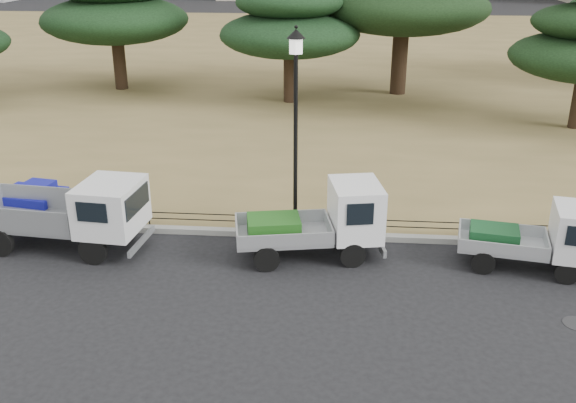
# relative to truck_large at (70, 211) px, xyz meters

# --- Properties ---
(ground) EXTENTS (220.00, 220.00, 0.00)m
(ground) POSITION_rel_truck_large_xyz_m (5.68, -1.45, -1.06)
(ground) COLOR black
(lawn) EXTENTS (120.00, 56.00, 0.15)m
(lawn) POSITION_rel_truck_large_xyz_m (5.68, 29.15, -0.99)
(lawn) COLOR olive
(lawn) RESTS_ON ground
(curb) EXTENTS (120.00, 0.25, 0.16)m
(curb) POSITION_rel_truck_large_xyz_m (5.68, 1.15, -0.98)
(curb) COLOR gray
(curb) RESTS_ON ground
(truck_large) EXTENTS (4.51, 2.11, 1.91)m
(truck_large) POSITION_rel_truck_large_xyz_m (0.00, 0.00, 0.00)
(truck_large) COLOR black
(truck_large) RESTS_ON ground
(truck_kei_front) EXTENTS (3.89, 2.20, 1.94)m
(truck_kei_front) POSITION_rel_truck_large_xyz_m (6.55, 0.11, -0.09)
(truck_kei_front) COLOR black
(truck_kei_front) RESTS_ON ground
(truck_kei_rear) EXTENTS (3.45, 1.91, 1.71)m
(truck_kei_rear) POSITION_rel_truck_large_xyz_m (11.95, -0.15, -0.21)
(truck_kei_rear) COLOR black
(truck_kei_rear) RESTS_ON ground
(street_lamp) EXTENTS (0.49, 0.49, 5.43)m
(street_lamp) POSITION_rel_truck_large_xyz_m (5.81, 1.45, 2.76)
(street_lamp) COLOR black
(street_lamp) RESTS_ON lawn
(pipe_fence) EXTENTS (38.00, 0.04, 0.40)m
(pipe_fence) POSITION_rel_truck_large_xyz_m (5.68, 1.30, -0.62)
(pipe_fence) COLOR black
(pipe_fence) RESTS_ON lawn
(tarp_pile) EXTENTS (1.91, 1.54, 1.15)m
(tarp_pile) POSITION_rel_truck_large_xyz_m (-1.77, 1.49, -0.45)
(tarp_pile) COLOR #14169B
(tarp_pile) RESTS_ON lawn
(pine_west_near) EXTENTS (7.56, 7.56, 7.56)m
(pine_west_near) POSITION_rel_truck_large_xyz_m (-4.90, 18.66, 3.45)
(pine_west_near) COLOR black
(pine_west_near) RESTS_ON lawn
(pine_center_left) EXTENTS (6.75, 6.75, 6.86)m
(pine_center_left) POSITION_rel_truck_large_xyz_m (4.40, 16.45, 3.05)
(pine_center_left) COLOR black
(pine_center_left) RESTS_ON lawn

